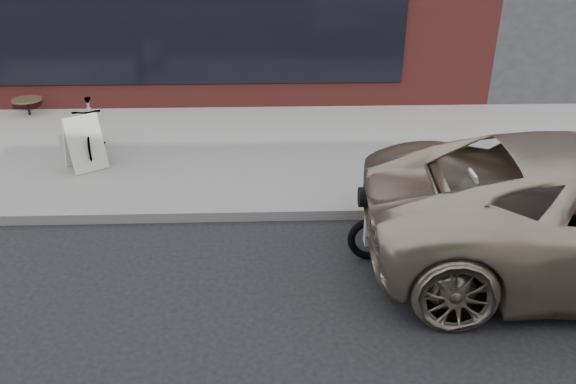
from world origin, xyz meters
name	(u,v)px	position (x,y,z in m)	size (l,w,h in m)	color
near_sidewalk	(264,142)	(0.00, 7.00, 0.07)	(44.00, 6.00, 0.15)	gray
motorcycle	(415,224)	(1.87, 2.94, 0.52)	(1.90, 0.61, 1.20)	black
bicycle_rear	(91,129)	(-3.00, 6.29, 0.63)	(0.45, 1.59, 0.96)	gray
sandwich_sign	(84,142)	(-2.96, 5.72, 0.60)	(0.76, 0.75, 0.90)	white
cafe_table	(27,100)	(-5.00, 8.61, 0.47)	(0.61, 0.61, 0.35)	black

